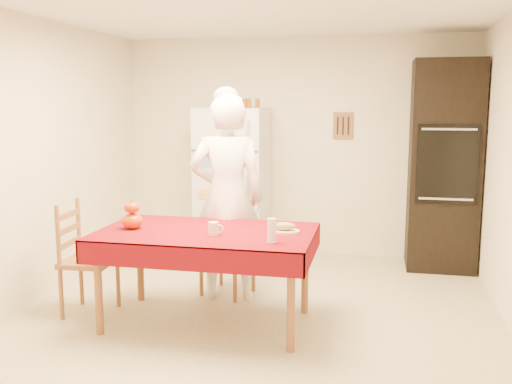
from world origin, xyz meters
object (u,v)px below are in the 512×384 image
(oven_cabinet, at_px, (444,166))
(bread_plate, at_px, (284,231))
(coffee_mug, at_px, (214,229))
(pumpkin_lower, at_px, (132,221))
(refrigerator, at_px, (233,184))
(dining_table, at_px, (206,239))
(chair_far, at_px, (231,239))
(chair_left, at_px, (82,254))
(wine_glass, at_px, (272,230))
(seated_woman, at_px, (227,198))

(oven_cabinet, relative_size, bread_plate, 9.17)
(coffee_mug, bearing_deg, pumpkin_lower, 173.95)
(refrigerator, height_order, dining_table, refrigerator)
(dining_table, bearing_deg, bread_plate, 7.16)
(chair_far, height_order, bread_plate, chair_far)
(chair_left, xyz_separation_m, coffee_mug, (1.19, -0.13, 0.30))
(pumpkin_lower, xyz_separation_m, wine_glass, (1.17, -0.21, 0.03))
(pumpkin_lower, bearing_deg, wine_glass, -9.96)
(oven_cabinet, distance_m, dining_table, 2.88)
(chair_left, bearing_deg, wine_glass, -102.06)
(pumpkin_lower, bearing_deg, oven_cabinet, 38.94)
(refrigerator, distance_m, coffee_mug, 2.15)
(refrigerator, bearing_deg, seated_woman, -77.72)
(dining_table, xyz_separation_m, pumpkin_lower, (-0.60, -0.05, 0.13))
(refrigerator, relative_size, seated_woman, 0.92)
(chair_left, height_order, pumpkin_lower, chair_left)
(dining_table, relative_size, coffee_mug, 17.00)
(chair_left, xyz_separation_m, pumpkin_lower, (0.49, -0.05, 0.32))
(chair_left, bearing_deg, chair_far, -57.29)
(refrigerator, bearing_deg, chair_far, -76.57)
(coffee_mug, bearing_deg, bread_plate, 21.26)
(dining_table, height_order, wine_glass, wine_glass)
(seated_woman, bearing_deg, bread_plate, 127.40)
(refrigerator, xyz_separation_m, oven_cabinet, (2.28, 0.05, 0.25))
(chair_left, relative_size, seated_woman, 0.52)
(coffee_mug, height_order, bread_plate, coffee_mug)
(oven_cabinet, relative_size, chair_left, 2.32)
(oven_cabinet, height_order, bread_plate, oven_cabinet)
(refrigerator, xyz_separation_m, pumpkin_lower, (-0.31, -2.04, -0.03))
(chair_left, distance_m, seated_woman, 1.32)
(chair_left, height_order, seated_woman, seated_woman)
(chair_left, xyz_separation_m, wine_glass, (1.66, -0.26, 0.34))
(refrigerator, height_order, chair_far, refrigerator)
(refrigerator, relative_size, wine_glass, 9.66)
(chair_left, xyz_separation_m, bread_plate, (1.70, 0.07, 0.26))
(refrigerator, relative_size, dining_table, 1.00)
(oven_cabinet, bearing_deg, bread_plate, -124.98)
(seated_woman, height_order, pumpkin_lower, seated_woman)
(chair_left, bearing_deg, pumpkin_lower, -99.43)
(oven_cabinet, distance_m, chair_left, 3.74)
(chair_far, distance_m, chair_left, 1.34)
(refrigerator, relative_size, pumpkin_lower, 10.14)
(refrigerator, xyz_separation_m, seated_woman, (0.30, -1.37, 0.07))
(pumpkin_lower, bearing_deg, seated_woman, 47.89)
(seated_woman, distance_m, coffee_mug, 0.76)
(refrigerator, distance_m, dining_table, 2.02)
(bread_plate, bearing_deg, dining_table, -172.84)
(dining_table, distance_m, chair_far, 0.81)
(chair_far, bearing_deg, chair_left, -127.59)
(refrigerator, bearing_deg, coffee_mug, -79.55)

